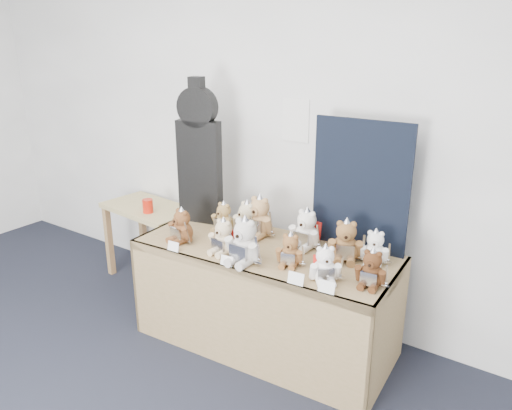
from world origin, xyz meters
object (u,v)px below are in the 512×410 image
Objects in this scene: teddy_front_far_left at (181,227)px; teddy_front_right at (290,251)px; side_table at (150,220)px; teddy_back_left at (246,220)px; red_cup at (148,206)px; teddy_front_left at (223,238)px; teddy_back_end at (375,249)px; teddy_front_far_right at (325,266)px; display_table at (260,274)px; teddy_front_end at (372,270)px; teddy_back_centre_left at (259,218)px; teddy_back_right at (346,243)px; guitar_case at (199,154)px; teddy_back_far_left at (223,218)px; teddy_back_centre_right at (306,231)px; teddy_front_centre at (244,243)px.

teddy_front_far_left is 0.79m from teddy_front_right.
side_table is 3.06× the size of teddy_back_left.
side_table is 3.66× the size of teddy_front_right.
side_table is at bearing 134.61° from red_cup.
teddy_back_end is at bearing 28.94° from teddy_front_left.
teddy_front_left is 0.70m from teddy_front_far_right.
teddy_front_end is (0.75, -0.02, 0.25)m from display_table.
teddy_back_left is at bearing -144.82° from teddy_back_centre_left.
teddy_front_right is 0.79× the size of teddy_back_right.
teddy_back_end is (0.89, 0.08, -0.01)m from teddy_back_left.
display_table is at bearing 178.73° from teddy_back_right.
guitar_case is 3.30× the size of teddy_back_centre_left.
teddy_back_left is 1.16× the size of teddy_back_far_left.
red_cup is at bearing 156.18° from teddy_back_right.
display_table is at bearing -7.60° from side_table.
teddy_back_centre_right is at bearing 12.36° from teddy_back_far_left.
teddy_front_end is at bearing -16.30° from teddy_back_centre_left.
display_table is 1.25m from red_cup.
teddy_back_centre_left is at bearing 21.73° from teddy_back_far_left.
side_table is at bearing 160.91° from teddy_front_far_left.
teddy_back_end is (0.84, 0.39, -0.01)m from teddy_front_left.
display_table is 0.41m from teddy_back_centre_right.
teddy_back_far_left is at bearing 80.56° from teddy_front_far_left.
teddy_back_left reaches higher than display_table.
teddy_back_end is (0.65, 0.43, -0.03)m from teddy_front_centre.
teddy_front_left is at bearing -178.82° from teddy_front_end.
side_table is at bearing 151.44° from teddy_front_right.
display_table is 7.60× the size of teddy_front_right.
teddy_front_far_left is 1.13× the size of teddy_front_right.
teddy_front_right is at bearing -9.95° from red_cup.
teddy_front_far_right is at bearing -163.73° from teddy_front_end.
guitar_case is at bearing 147.57° from teddy_front_left.
teddy_front_centre is (0.68, -0.40, -0.38)m from guitar_case.
guitar_case reaches higher than teddy_front_centre.
teddy_back_end reaches higher than side_table.
teddy_back_far_left is (-1.07, -0.10, -0.00)m from teddy_back_end.
side_table is at bearing 158.90° from guitar_case.
teddy_front_right is 0.95× the size of teddy_back_end.
teddy_back_end is at bearing 21.66° from teddy_front_right.
teddy_back_end is at bearing 33.86° from teddy_front_centre.
guitar_case is 0.49m from teddy_back_far_left.
teddy_back_end is (1.33, 0.04, -0.41)m from guitar_case.
teddy_front_far_right is (0.27, -0.07, 0.00)m from teddy_front_right.
teddy_front_left reaches higher than display_table.
teddy_front_left is 0.95m from teddy_front_end.
teddy_back_centre_right is (0.43, 0.05, 0.01)m from teddy_back_left.
teddy_back_far_left is (-0.91, -0.04, -0.02)m from teddy_back_right.
teddy_front_centre reaches higher than red_cup.
teddy_front_far_left is 1.07× the size of teddy_front_far_right.
teddy_front_left is 0.94× the size of teddy_back_left.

